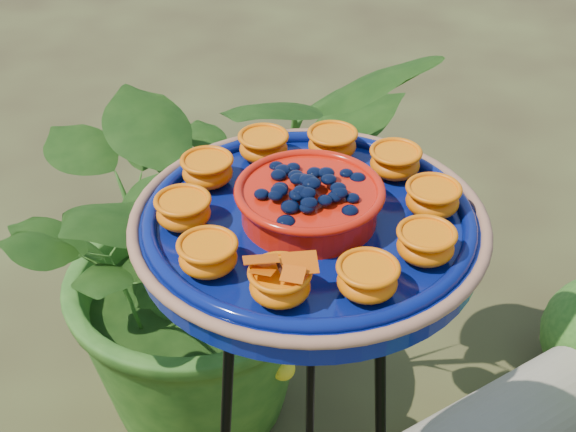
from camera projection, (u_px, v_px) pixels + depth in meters
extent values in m
torus|color=black|center=(309.00, 250.00, 1.10)|extent=(0.28, 0.28, 0.02)
cylinder|color=black|center=(310.00, 393.00, 1.49)|extent=(0.02, 0.09, 0.91)
cylinder|color=#071255|center=(309.00, 231.00, 1.08)|extent=(0.49, 0.49, 0.04)
torus|color=#956643|center=(309.00, 220.00, 1.07)|extent=(0.48, 0.48, 0.02)
torus|color=#071255|center=(309.00, 217.00, 1.07)|extent=(0.45, 0.45, 0.02)
cylinder|color=red|center=(309.00, 204.00, 1.06)|extent=(0.19, 0.19, 0.05)
torus|color=red|center=(310.00, 190.00, 1.05)|extent=(0.20, 0.20, 0.01)
ellipsoid|color=black|center=(310.00, 186.00, 1.04)|extent=(0.16, 0.16, 0.03)
ellipsoid|color=orange|center=(432.00, 201.00, 1.07)|extent=(0.07, 0.07, 0.04)
cylinder|color=orange|center=(434.00, 190.00, 1.06)|extent=(0.07, 0.07, 0.01)
ellipsoid|color=orange|center=(395.00, 164.00, 1.15)|extent=(0.07, 0.07, 0.04)
cylinder|color=orange|center=(396.00, 154.00, 1.14)|extent=(0.07, 0.07, 0.01)
ellipsoid|color=orange|center=(332.00, 146.00, 1.19)|extent=(0.07, 0.07, 0.04)
cylinder|color=orange|center=(333.00, 135.00, 1.18)|extent=(0.07, 0.07, 0.01)
ellipsoid|color=orange|center=(264.00, 149.00, 1.19)|extent=(0.07, 0.07, 0.04)
cylinder|color=orange|center=(263.00, 138.00, 1.18)|extent=(0.07, 0.07, 0.01)
ellipsoid|color=orange|center=(208.00, 173.00, 1.13)|extent=(0.07, 0.07, 0.04)
cylinder|color=orange|center=(207.00, 162.00, 1.12)|extent=(0.07, 0.07, 0.01)
ellipsoid|color=orange|center=(184.00, 213.00, 1.05)|extent=(0.07, 0.07, 0.04)
cylinder|color=orange|center=(183.00, 202.00, 1.04)|extent=(0.07, 0.07, 0.01)
ellipsoid|color=orange|center=(208.00, 258.00, 0.97)|extent=(0.07, 0.07, 0.04)
cylinder|color=orange|center=(207.00, 246.00, 0.96)|extent=(0.07, 0.07, 0.01)
ellipsoid|color=orange|center=(280.00, 286.00, 0.93)|extent=(0.07, 0.07, 0.04)
cylinder|color=orange|center=(280.00, 274.00, 0.92)|extent=(0.07, 0.07, 0.01)
ellipsoid|color=orange|center=(367.00, 282.00, 0.94)|extent=(0.07, 0.07, 0.04)
cylinder|color=orange|center=(368.00, 270.00, 0.93)|extent=(0.07, 0.07, 0.01)
ellipsoid|color=orange|center=(425.00, 247.00, 0.99)|extent=(0.07, 0.07, 0.04)
cylinder|color=orange|center=(427.00, 235.00, 0.98)|extent=(0.07, 0.07, 0.01)
cylinder|color=black|center=(280.00, 267.00, 0.91)|extent=(0.02, 0.03, 0.00)
cube|color=orange|center=(261.00, 259.00, 0.92)|extent=(0.05, 0.04, 0.01)
cube|color=orange|center=(300.00, 263.00, 0.91)|extent=(0.05, 0.04, 0.01)
imported|color=#204B14|center=(202.00, 238.00, 1.80)|extent=(1.18, 1.16, 0.99)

